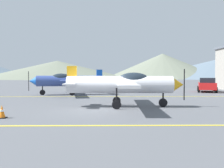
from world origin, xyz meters
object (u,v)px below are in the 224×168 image
Objects in this scene: airplane_mid at (67,81)px; car_sedan at (207,85)px; traffic_cone_side at (2,112)px; airplane_near at (124,84)px.

airplane_mid reaches higher than car_sedan.
traffic_cone_side is (-16.08, -16.91, -0.56)m from car_sedan.
airplane_mid is at bearing -165.88° from car_sedan.
car_sedan is (10.35, 13.11, -0.55)m from airplane_near.
traffic_cone_side is at bearing -133.56° from car_sedan.
airplane_mid is at bearing 118.32° from airplane_near.
airplane_near reaches higher than car_sedan.
traffic_cone_side is at bearing -146.45° from airplane_near.
airplane_near is 6.97m from traffic_cone_side.
airplane_near and airplane_mid have the same top height.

